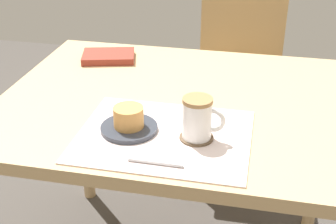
{
  "coord_description": "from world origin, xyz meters",
  "views": [
    {
      "loc": [
        0.22,
        -1.22,
        1.33
      ],
      "look_at": [
        0.0,
        -0.18,
        0.77
      ],
      "focal_mm": 50.0,
      "sensor_mm": 36.0,
      "label": 1
    }
  ],
  "objects": [
    {
      "name": "teaspoon",
      "position": [
        0.01,
        -0.35,
        0.72
      ],
      "size": [
        0.13,
        0.01,
        0.01
      ],
      "primitive_type": "cylinder",
      "rotation": [
        0.0,
        1.57,
        -0.01
      ],
      "color": "silver",
      "rests_on": "placemat"
    },
    {
      "name": "dining_table",
      "position": [
        0.0,
        0.0,
        0.64
      ],
      "size": [
        1.07,
        0.84,
        0.72
      ],
      "color": "tan",
      "rests_on": "ground_plane"
    },
    {
      "name": "pastry",
      "position": [
        -0.09,
        -0.22,
        0.76
      ],
      "size": [
        0.08,
        0.08,
        0.05
      ],
      "primitive_type": "cylinder",
      "color": "tan",
      "rests_on": "pastry_plate"
    },
    {
      "name": "placemat",
      "position": [
        0.0,
        -0.22,
        0.72
      ],
      "size": [
        0.44,
        0.35,
        0.0
      ],
      "primitive_type": "cube",
      "color": "silver",
      "rests_on": "dining_table"
    },
    {
      "name": "coffee_mug",
      "position": [
        0.09,
        -0.22,
        0.78
      ],
      "size": [
        0.11,
        0.07,
        0.11
      ],
      "color": "white",
      "rests_on": "coffee_coaster"
    },
    {
      "name": "coffee_coaster",
      "position": [
        0.08,
        -0.22,
        0.72
      ],
      "size": [
        0.09,
        0.09,
        0.0
      ],
      "primitive_type": "cylinder",
      "color": "brown",
      "rests_on": "placemat"
    },
    {
      "name": "small_book",
      "position": [
        -0.31,
        0.25,
        0.73
      ],
      "size": [
        0.21,
        0.17,
        0.02
      ],
      "primitive_type": "cube",
      "rotation": [
        0.0,
        0.0,
        0.26
      ],
      "color": "maroon",
      "rests_on": "dining_table"
    },
    {
      "name": "pastry_plate",
      "position": [
        -0.09,
        -0.22,
        0.73
      ],
      "size": [
        0.15,
        0.15,
        0.01
      ],
      "primitive_type": "cylinder",
      "color": "#333842",
      "rests_on": "placemat"
    },
    {
      "name": "wooden_chair",
      "position": [
        0.13,
        0.78,
        0.49
      ],
      "size": [
        0.43,
        0.43,
        0.87
      ],
      "rotation": [
        0.0,
        0.0,
        3.16
      ],
      "color": "tan",
      "rests_on": "ground_plane"
    }
  ]
}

